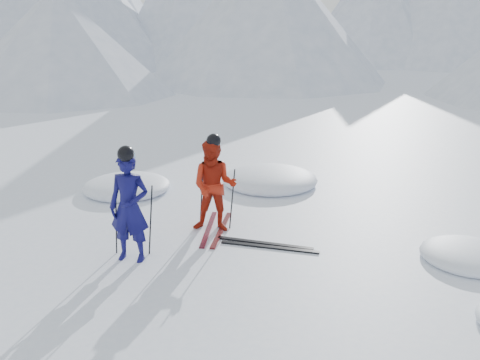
# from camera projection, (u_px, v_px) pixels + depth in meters

# --- Properties ---
(ground) EXTENTS (160.00, 160.00, 0.00)m
(ground) POSITION_uv_depth(u_px,v_px,m) (345.00, 258.00, 8.27)
(ground) COLOR white
(ground) RESTS_ON ground
(skier_blue) EXTENTS (0.67, 0.45, 1.78)m
(skier_blue) POSITION_uv_depth(u_px,v_px,m) (129.00, 208.00, 7.98)
(skier_blue) COLOR #0E0C4D
(skier_blue) RESTS_ON ground
(skier_red) EXTENTS (0.85, 0.67, 1.71)m
(skier_red) POSITION_uv_depth(u_px,v_px,m) (214.00, 186.00, 9.16)
(skier_red) COLOR #AA1F0D
(skier_red) RESTS_ON ground
(pole_blue_left) EXTENTS (0.12, 0.08, 1.18)m
(pole_blue_left) POSITION_uv_depth(u_px,v_px,m) (116.00, 221.00, 8.25)
(pole_blue_left) COLOR black
(pole_blue_left) RESTS_ON ground
(pole_blue_right) EXTENTS (0.12, 0.07, 1.18)m
(pole_blue_right) POSITION_uv_depth(u_px,v_px,m) (151.00, 220.00, 8.27)
(pole_blue_right) COLOR black
(pole_blue_right) RESTS_ON ground
(pole_red_left) EXTENTS (0.12, 0.09, 1.14)m
(pole_red_left) POSITION_uv_depth(u_px,v_px,m) (202.00, 196.00, 9.52)
(pole_red_left) COLOR black
(pole_red_left) RESTS_ON ground
(pole_red_right) EXTENTS (0.12, 0.08, 1.14)m
(pole_red_right) POSITION_uv_depth(u_px,v_px,m) (232.00, 199.00, 9.34)
(pole_red_right) COLOR black
(pole_red_right) RESTS_ON ground
(ski_worn_left) EXTENTS (0.21, 1.70, 0.03)m
(ski_worn_left) POSITION_uv_depth(u_px,v_px,m) (209.00, 229.00, 9.42)
(ski_worn_left) COLOR black
(ski_worn_left) RESTS_ON ground
(ski_worn_right) EXTENTS (0.09, 1.70, 0.03)m
(ski_worn_right) POSITION_uv_depth(u_px,v_px,m) (221.00, 229.00, 9.39)
(ski_worn_right) COLOR black
(ski_worn_right) RESTS_ON ground
(ski_loose_a) EXTENTS (1.70, 0.34, 0.03)m
(ski_loose_a) POSITION_uv_depth(u_px,v_px,m) (265.00, 243.00, 8.80)
(ski_loose_a) COLOR black
(ski_loose_a) RESTS_ON ground
(ski_loose_b) EXTENTS (1.70, 0.28, 0.03)m
(ski_loose_b) POSITION_uv_depth(u_px,v_px,m) (270.00, 247.00, 8.65)
(ski_loose_b) COLOR black
(ski_loose_b) RESTS_ON ground
(snow_lumps) EXTENTS (8.63, 7.32, 0.50)m
(snow_lumps) POSITION_uv_depth(u_px,v_px,m) (255.00, 201.00, 10.97)
(snow_lumps) COLOR white
(snow_lumps) RESTS_ON ground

